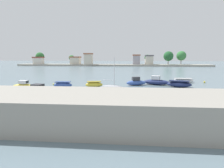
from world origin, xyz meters
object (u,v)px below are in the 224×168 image
object	(u,v)px
mooring_buoy_3	(54,84)
mooring_buoy_2	(17,86)
moored_boat_5	(136,82)
moored_boat_7	(179,84)
moored_boat_0	(24,86)
mooring_buoy_4	(51,96)
mooring_buoy_1	(204,82)
moored_boat_1	(40,90)
moored_boat_6	(157,82)
mooring_buoy_0	(193,96)
moored_boat_8	(183,81)
moored_boat_3	(94,84)
moored_boat_4	(113,87)
moored_boat_2	(63,85)

from	to	relation	value
mooring_buoy_3	mooring_buoy_2	bearing A→B (deg)	-152.16
moored_boat_5	moored_boat_7	bearing A→B (deg)	-27.73
moored_boat_0	mooring_buoy_4	distance (m)	9.06
mooring_buoy_1	mooring_buoy_3	xyz separation A→B (m)	(-32.03, -6.00, -0.03)
moored_boat_1	moored_boat_6	distance (m)	22.63
moored_boat_1	mooring_buoy_4	size ratio (longest dim) A/B	17.30
mooring_buoy_0	mooring_buoy_2	bearing A→B (deg)	169.18
moored_boat_0	mooring_buoy_2	size ratio (longest dim) A/B	13.71
moored_boat_5	mooring_buoy_3	world-z (taller)	moored_boat_5
moored_boat_6	mooring_buoy_2	distance (m)	27.54
moored_boat_0	moored_boat_8	world-z (taller)	moored_boat_0
moored_boat_3	mooring_buoy_4	world-z (taller)	moored_boat_3
moored_boat_8	mooring_buoy_1	size ratio (longest dim) A/B	11.34
moored_boat_7	mooring_buoy_3	size ratio (longest dim) A/B	14.21
mooring_buoy_1	mooring_buoy_3	bearing A→B (deg)	-169.38
moored_boat_6	mooring_buoy_3	xyz separation A→B (m)	(-21.04, -2.32, -0.48)
moored_boat_3	mooring_buoy_3	xyz separation A→B (m)	(-8.74, 1.90, -0.38)
mooring_buoy_0	mooring_buoy_1	size ratio (longest dim) A/B	0.72
mooring_buoy_4	moored_boat_7	bearing A→B (deg)	26.57
moored_boat_3	moored_boat_5	world-z (taller)	moored_boat_5
moored_boat_6	mooring_buoy_2	world-z (taller)	moored_boat_6
moored_boat_0	mooring_buoy_4	xyz separation A→B (m)	(7.23, -5.44, -0.45)
moored_boat_5	moored_boat_6	bearing A→B (deg)	-2.78
moored_boat_5	moored_boat_7	world-z (taller)	moored_boat_5
mooring_buoy_1	moored_boat_0	bearing A→B (deg)	-162.18
mooring_buoy_0	mooring_buoy_1	distance (m)	16.73
mooring_buoy_1	mooring_buoy_2	size ratio (longest dim) A/B	1.30
mooring_buoy_3	mooring_buoy_0	bearing A→B (deg)	-20.05
mooring_buoy_1	mooring_buoy_4	world-z (taller)	mooring_buoy_1
moored_boat_5	moored_boat_6	world-z (taller)	moored_boat_6
moored_boat_4	moored_boat_7	world-z (taller)	moored_boat_4
moored_boat_2	mooring_buoy_1	distance (m)	30.38
moored_boat_2	moored_boat_1	bearing A→B (deg)	-110.80
moored_boat_8	moored_boat_1	bearing A→B (deg)	-151.26
moored_boat_4	mooring_buoy_4	size ratio (longest dim) A/B	17.43
moored_boat_1	moored_boat_8	bearing A→B (deg)	41.41
moored_boat_7	mooring_buoy_2	distance (m)	30.97
moored_boat_2	moored_boat_4	size ratio (longest dim) A/B	0.61
moored_boat_8	moored_boat_6	bearing A→B (deg)	-150.01
moored_boat_4	mooring_buoy_1	distance (m)	22.05
moored_boat_4	mooring_buoy_4	world-z (taller)	moored_boat_4
moored_boat_2	moored_boat_4	distance (m)	9.64
mooring_buoy_3	mooring_buoy_1	bearing A→B (deg)	10.62
moored_boat_7	moored_boat_4	bearing A→B (deg)	-145.32
moored_boat_6	moored_boat_4	bearing A→B (deg)	-126.01
moored_boat_7	mooring_buoy_4	world-z (taller)	moored_boat_7
mooring_buoy_3	moored_boat_4	bearing A→B (deg)	-18.79
moored_boat_0	moored_boat_8	bearing A→B (deg)	21.21
moored_boat_1	mooring_buoy_3	distance (m)	8.77
moored_boat_3	moored_boat_5	xyz separation A→B (m)	(8.09, 3.21, 0.09)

